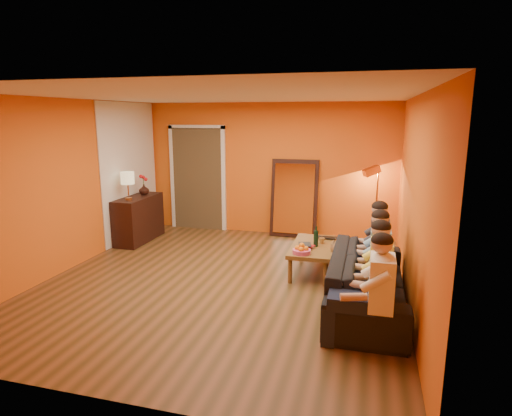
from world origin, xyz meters
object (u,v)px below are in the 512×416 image
(coffee_table, at_px, (312,258))
(floor_lamp, at_px, (376,208))
(laptop, at_px, (327,239))
(tumbler, at_px, (322,241))
(person_mid_left, at_px, (380,273))
(vase, at_px, (144,189))
(person_far_right, at_px, (379,245))
(mirror_frame, at_px, (294,198))
(person_mid_right, at_px, (379,258))
(table_lamp, at_px, (128,186))
(sideboard, at_px, (139,219))
(wine_bottle, at_px, (316,236))
(dog, at_px, (338,262))
(sofa, at_px, (367,280))
(person_far_left, at_px, (381,292))

(coffee_table, xyz_separation_m, floor_lamp, (0.92, 1.61, 0.51))
(floor_lamp, relative_size, laptop, 4.10)
(tumbler, bearing_deg, person_mid_left, -62.62)
(coffee_table, height_order, vase, vase)
(person_far_right, bearing_deg, mirror_frame, 124.82)
(person_mid_right, xyz_separation_m, person_far_right, (0.00, 0.55, 0.00))
(table_lamp, xyz_separation_m, tumbler, (3.54, -0.39, -0.64))
(mirror_frame, height_order, vase, mirror_frame)
(table_lamp, bearing_deg, person_far_right, -11.53)
(person_mid_right, bearing_deg, coffee_table, 135.48)
(sideboard, distance_m, wine_bottle, 3.58)
(coffee_table, distance_m, floor_lamp, 1.92)
(dog, height_order, laptop, dog)
(sofa, xyz_separation_m, person_mid_right, (0.13, 0.10, 0.27))
(person_far_left, xyz_separation_m, person_mid_left, (0.00, 0.55, 0.00))
(floor_lamp, relative_size, tumbler, 15.44)
(table_lamp, bearing_deg, coffee_table, -8.41)
(dog, height_order, tumbler, dog)
(wine_bottle, bearing_deg, floor_lamp, 62.23)
(sideboard, distance_m, tumbler, 3.60)
(tumbler, bearing_deg, person_far_right, -31.31)
(person_far_left, height_order, vase, person_far_left)
(floor_lamp, distance_m, vase, 4.38)
(sideboard, relative_size, person_mid_right, 0.97)
(person_far_left, bearing_deg, mirror_frame, 111.94)
(table_lamp, bearing_deg, dog, -12.67)
(tumbler, bearing_deg, sofa, -58.74)
(floor_lamp, xyz_separation_m, person_far_left, (0.03, -3.64, -0.11))
(dog, xyz_separation_m, tumbler, (-0.29, 0.48, 0.16))
(laptop, bearing_deg, floor_lamp, 58.98)
(laptop, bearing_deg, dog, -72.16)
(person_far_left, bearing_deg, wine_bottle, 114.42)
(floor_lamp, bearing_deg, table_lamp, 172.22)
(floor_lamp, distance_m, person_far_right, 1.99)
(floor_lamp, bearing_deg, mirror_frame, 147.76)
(sofa, bearing_deg, laptop, 24.84)
(sideboard, height_order, table_lamp, table_lamp)
(coffee_table, relative_size, person_mid_left, 1.00)
(mirror_frame, xyz_separation_m, person_far_right, (1.58, -2.27, -0.15))
(person_far_left, xyz_separation_m, person_far_right, (0.00, 1.65, 0.00))
(table_lamp, bearing_deg, mirror_frame, 26.32)
(wine_bottle, bearing_deg, sideboard, 166.14)
(sideboard, bearing_deg, person_far_right, -15.25)
(person_far_right, bearing_deg, dog, 176.83)
(person_mid_right, bearing_deg, tumbler, 128.22)
(sideboard, relative_size, laptop, 3.36)
(sofa, distance_m, person_mid_right, 0.32)
(sofa, bearing_deg, vase, 63.74)
(person_far_right, xyz_separation_m, laptop, (-0.77, 0.74, -0.18))
(person_far_right, distance_m, tumbler, 0.98)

